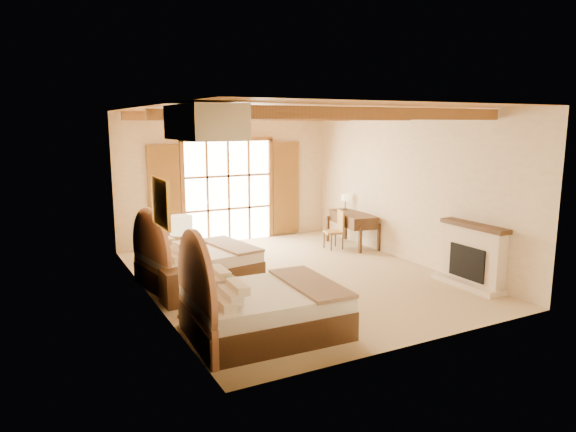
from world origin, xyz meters
TOP-DOWN VIEW (x-y plane):
  - floor at (0.00, 0.00)m, footprint 7.00×7.00m
  - wall_back at (0.00, 3.50)m, footprint 5.50×0.00m
  - wall_left at (-2.75, 0.00)m, footprint 0.00×7.00m
  - wall_right at (2.75, 0.00)m, footprint 0.00×7.00m
  - ceiling at (0.00, 0.00)m, footprint 7.00×7.00m
  - ceiling_beams at (0.00, 0.00)m, footprint 5.39×4.60m
  - french_doors at (0.00, 3.44)m, footprint 3.95×0.08m
  - fireplace at (2.60, -2.00)m, footprint 0.46×1.40m
  - painting at (-2.70, -0.75)m, footprint 0.06×0.95m
  - canopy_valance at (-2.40, -2.00)m, footprint 0.70×1.40m
  - bed_near at (-1.81, -2.22)m, footprint 2.15×1.66m
  - bed_far at (-1.87, 0.54)m, footprint 2.21×1.80m
  - nightstand at (-2.43, -0.48)m, footprint 0.52×0.52m
  - floor_lamp at (-2.50, -1.08)m, footprint 0.34×0.34m
  - armchair at (-1.62, 2.63)m, footprint 0.87×0.89m
  - ottoman at (-1.06, 1.97)m, footprint 0.62×0.62m
  - desk at (2.46, 1.58)m, footprint 0.88×1.58m
  - desk_chair at (1.92, 1.54)m, footprint 0.50×0.49m
  - desk_lamp at (2.55, 2.04)m, footprint 0.19×0.19m

SIDE VIEW (x-z plane):
  - floor at x=0.00m, z-range 0.00..0.00m
  - ottoman at x=-1.06m, z-range 0.00..0.37m
  - desk_chair at x=1.92m, z-range -0.17..0.74m
  - nightstand at x=-2.43m, z-range 0.00..0.59m
  - armchair at x=-1.62m, z-range 0.00..0.66m
  - bed_far at x=-1.87m, z-range -0.26..1.05m
  - bed_near at x=-1.81m, z-range -0.27..1.11m
  - desk at x=2.46m, z-range 0.03..0.84m
  - fireplace at x=2.60m, z-range -0.07..1.09m
  - desk_lamp at x=2.55m, z-range 0.91..1.29m
  - french_doors at x=0.00m, z-range -0.05..2.55m
  - floor_lamp at x=-2.50m, z-range 0.55..2.14m
  - wall_back at x=0.00m, z-range -1.15..4.35m
  - wall_left at x=-2.75m, z-range -1.90..5.10m
  - wall_right at x=2.75m, z-range -1.90..5.10m
  - painting at x=-2.70m, z-range 1.38..2.12m
  - canopy_valance at x=-2.40m, z-range 2.73..3.18m
  - ceiling_beams at x=0.00m, z-range 2.99..3.17m
  - ceiling at x=0.00m, z-range 3.20..3.20m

